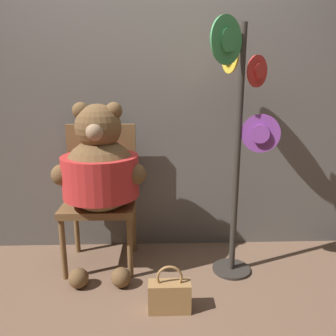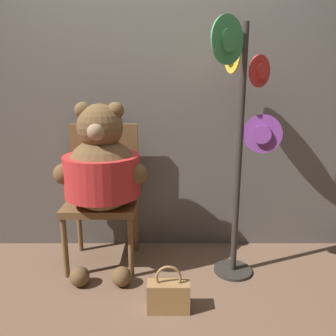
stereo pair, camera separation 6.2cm
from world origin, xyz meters
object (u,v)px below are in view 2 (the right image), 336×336
(teddy_bear, at_px, (101,171))
(hat_display_rack, at_px, (240,128))
(handbag_on_ground, at_px, (167,295))
(chair, at_px, (102,189))

(teddy_bear, bearing_deg, hat_display_rack, -2.39)
(teddy_bear, distance_m, handbag_on_ground, 0.94)
(chair, distance_m, teddy_bear, 0.25)
(chair, xyz_separation_m, handbag_on_ground, (0.50, -0.65, -0.47))
(chair, height_order, teddy_bear, teddy_bear)
(chair, height_order, hat_display_rack, hat_display_rack)
(hat_display_rack, bearing_deg, chair, 168.54)
(handbag_on_ground, bearing_deg, hat_display_rack, 42.83)
(teddy_bear, relative_size, handbag_on_ground, 4.04)
(teddy_bear, xyz_separation_m, handbag_on_ground, (0.47, -0.49, -0.66))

